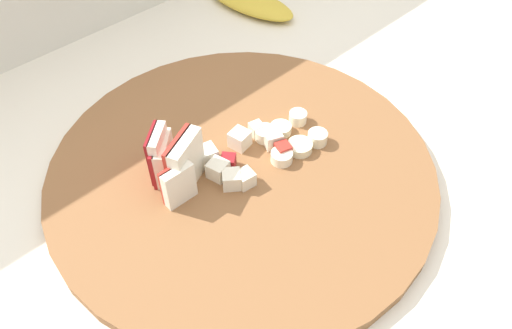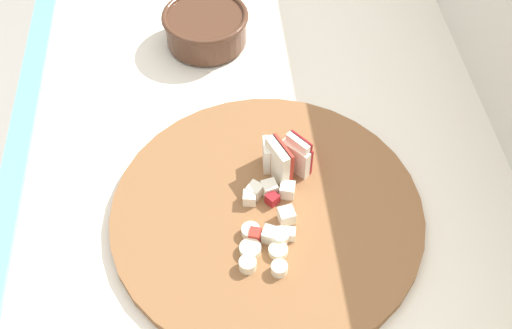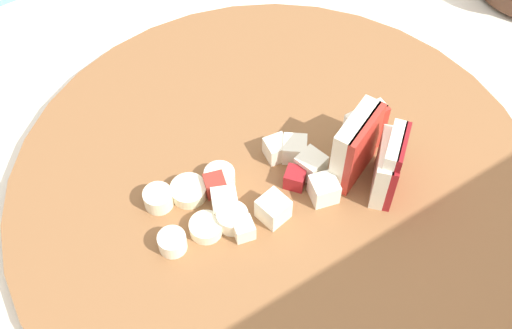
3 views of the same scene
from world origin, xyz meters
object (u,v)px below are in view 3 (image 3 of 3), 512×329
cutting_board (276,188)px  banana_slice_rows (197,207)px  apple_wedge_fan (373,153)px  apple_dice_pile (281,183)px

cutting_board → banana_slice_rows: 0.07m
apple_wedge_fan → apple_dice_pile: 0.08m
cutting_board → apple_dice_pile: (0.00, 0.01, 0.02)m
cutting_board → banana_slice_rows: size_ratio=5.20×
apple_wedge_fan → apple_dice_pile: size_ratio=0.68×
apple_wedge_fan → banana_slice_rows: 0.15m
cutting_board → banana_slice_rows: (0.07, -0.01, 0.01)m
apple_dice_pile → banana_slice_rows: size_ratio=1.22×
apple_wedge_fan → banana_slice_rows: size_ratio=0.83×
apple_wedge_fan → apple_dice_pile: apple_wedge_fan is taller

